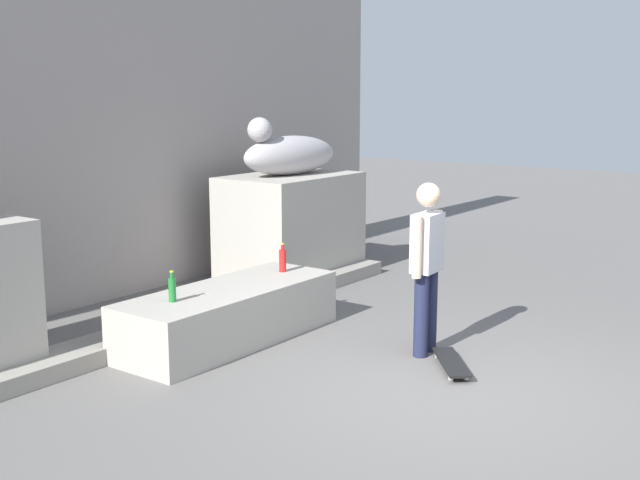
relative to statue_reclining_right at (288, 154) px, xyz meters
name	(u,v)px	position (x,y,z in m)	size (l,w,h in m)	color
ground_plane	(437,392)	(-2.57, -3.66, -1.69)	(40.00, 40.00, 0.00)	#605E5B
facade_wall	(60,92)	(-2.57, 1.32, 0.81)	(11.64, 0.60, 5.01)	#9C938E
pedestal_right	(291,226)	(0.04, 0.00, -0.99)	(1.86, 1.21, 1.41)	#A39E93
statue_reclining_right	(288,154)	(0.00, 0.00, 0.00)	(1.65, 0.73, 0.78)	#A8A3A5
ledge_block	(230,314)	(-2.57, -1.27, -1.41)	(2.49, 0.89, 0.56)	#A39E93
skater	(427,261)	(-1.73, -3.07, -0.77)	(0.54, 0.23, 1.67)	#1E233F
skateboard	(451,362)	(-1.98, -3.48, -1.63)	(0.74, 0.66, 0.08)	black
bottle_red	(283,260)	(-1.68, -1.26, -1.00)	(0.08, 0.08, 0.32)	red
bottle_green	(172,289)	(-3.29, -1.22, -1.01)	(0.07, 0.07, 0.30)	#1E722D
stair_step	(185,322)	(-2.57, -0.63, -1.61)	(7.07, 0.50, 0.17)	gray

